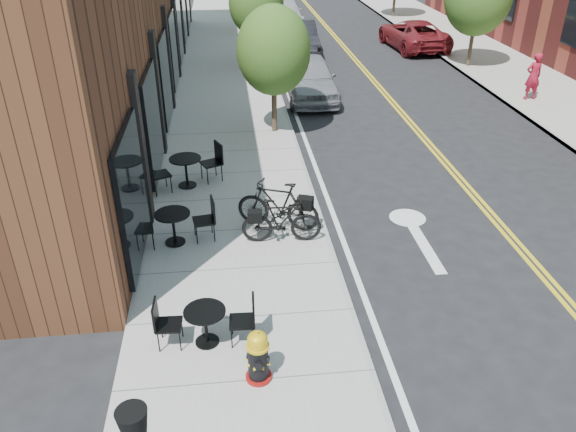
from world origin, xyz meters
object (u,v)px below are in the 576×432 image
bicycle_left (278,205)px  parked_car_far (413,34)px  bistro_set_b (173,224)px  fire_hydrant (258,357)px  bistro_set_a (206,322)px  bicycle_right (282,221)px  parked_car_a (310,78)px  parked_car_c (284,13)px  parked_car_b (299,37)px  pedestrian (533,76)px  bistro_set_c (186,168)px

bicycle_left → parked_car_far: size_ratio=0.37×
bistro_set_b → fire_hydrant: bearing=-78.6°
bistro_set_a → parked_car_far: size_ratio=0.32×
bicycle_left → bistro_set_b: size_ratio=1.06×
bicycle_right → bistro_set_a: (-1.55, -2.99, -0.08)m
parked_car_a → parked_car_c: parked_car_a is taller
fire_hydrant → parked_car_c: 28.12m
parked_car_b → bicycle_left: bearing=-97.9°
bicycle_right → bistro_set_a: bicycle_right is taller
bicycle_right → parked_car_a: (2.10, 10.18, 0.13)m
bicycle_right → bistro_set_a: bearing=156.6°
bicycle_right → parked_car_b: bearing=-4.7°
parked_car_a → fire_hydrant: bearing=-100.8°
fire_hydrant → parked_car_c: bearing=106.1°
bistro_set_b → parked_car_c: size_ratio=0.36×
pedestrian → bistro_set_c: bearing=20.1°
fire_hydrant → parked_car_a: size_ratio=0.21×
bicycle_left → parked_car_c: bearing=-165.0°
fire_hydrant → bistro_set_b: bearing=133.4°
bicycle_left → bistro_set_a: 3.91m
bicycle_right → pedestrian: 13.29m
parked_car_c → parked_car_a: bearing=-90.3°
parked_car_a → pedestrian: 8.04m
fire_hydrant → parked_car_c: parked_car_c is taller
bistro_set_b → bicycle_right: bearing=-13.9°
bistro_set_c → fire_hydrant: bearing=-102.2°
bicycle_right → bistro_set_c: bicycle_right is taller
pedestrian → parked_car_b: bearing=-54.9°
bicycle_left → parked_car_a: size_ratio=0.42×
bistro_set_a → parked_car_c: (4.20, 27.02, 0.16)m
bistro_set_b → parked_car_b: parked_car_b is taller
bistro_set_b → parked_car_a: size_ratio=0.40×
bicycle_left → bicycle_right: (0.02, -0.60, -0.05)m
bicycle_right → parked_car_b: parked_car_b is taller
bistro_set_c → parked_car_b: parked_car_b is taller
bistro_set_c → parked_car_b: (4.77, 14.39, 0.10)m
fire_hydrant → bicycle_right: 3.95m
bicycle_left → bistro_set_c: (-2.10, 2.32, -0.06)m
bistro_set_a → pedestrian: 16.47m
fire_hydrant → parked_car_b: 21.47m
fire_hydrant → pedestrian: bearing=72.7°
parked_car_far → parked_car_b: bearing=-2.5°
bistro_set_b → bicycle_left: bearing=1.4°
fire_hydrant → bistro_set_a: 1.19m
parked_car_far → parked_car_a: bearing=45.2°
bistro_set_c → parked_car_a: bearing=36.3°
bicycle_left → bistro_set_b: bearing=-58.2°
bicycle_left → parked_car_c: (2.67, 23.43, 0.03)m
bicycle_left → pedestrian: (10.03, 8.14, 0.28)m
pedestrian → parked_car_far: bearing=-84.8°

